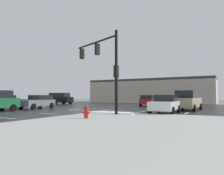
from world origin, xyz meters
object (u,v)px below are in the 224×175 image
Objects in this scene: fire_hydrant at (86,112)px; sedan_navy at (8,101)px; sedan_grey at (38,101)px; suv_tan at (188,100)px; traffic_signal_mast at (104,60)px; sedan_red at (150,100)px; suv_black at (59,98)px; sedan_white at (165,104)px.

sedan_navy is at bearing 157.21° from fire_hydrant.
fire_hydrant is at bearing 53.26° from sedan_grey.
sedan_grey is 5.82m from sedan_navy.
fire_hydrant is at bearing 167.00° from suv_tan.
traffic_signal_mast is at bearing -96.28° from sedan_navy.
suv_black is (-16.94, -0.14, 0.24)m from sedan_red.
suv_tan reaches higher than sedan_white.
traffic_signal_mast is 1.28× the size of suv_black.
suv_black is (-19.29, 18.95, 0.55)m from fire_hydrant.
suv_black is (-23.18, 6.13, 0.00)m from suv_tan.
fire_hydrant is at bearing -107.27° from sedan_navy.
sedan_navy reaches higher than fire_hydrant.
suv_black reaches higher than sedan_navy.
sedan_navy and sedan_red have the same top height.
sedan_navy is at bearing -93.58° from sedan_white.
suv_tan is (3.89, 12.82, 0.55)m from fire_hydrant.
fire_hydrant is 14.12m from sedan_grey.
sedan_navy is 19.38m from sedan_red.
fire_hydrant is 0.16× the size of suv_tan.
suv_tan is 23.98m from suv_black.
sedan_navy is (-20.84, 0.13, 0.00)m from sedan_white.
suv_tan is at bearing 73.13° from fire_hydrant.
sedan_red is (-5.30, 11.70, 0.00)m from sedan_white.
sedan_grey is at bearing -92.94° from sedan_white.
traffic_signal_mast is 1.36× the size of sedan_navy.
sedan_white and sedan_red have the same top height.
suv_tan is 1.00× the size of suv_black.
suv_black is at bearing -153.73° from sedan_grey.
sedan_grey is 16.89m from suv_tan.
sedan_red is at bearing 48.72° from suv_tan.
sedan_white is at bearing 84.74° from sedan_grey.
traffic_signal_mast is 6.33m from sedan_white.
suv_black is (-18.20, 14.94, -3.28)m from traffic_signal_mast.
suv_black reaches higher than sedan_red.
sedan_white is 0.93× the size of suv_black.
sedan_red is at bearing 175.68° from suv_black.
suv_tan is (6.24, -6.27, 0.24)m from sedan_red.
suv_tan is (15.96, 5.51, 0.24)m from sedan_grey.
suv_black is (-22.24, 11.56, 0.24)m from sedan_white.
sedan_navy is (-16.80, 3.51, -3.51)m from traffic_signal_mast.
fire_hydrant is at bearing -173.23° from sedan_red.
sedan_red is at bearing 134.92° from sedan_grey.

